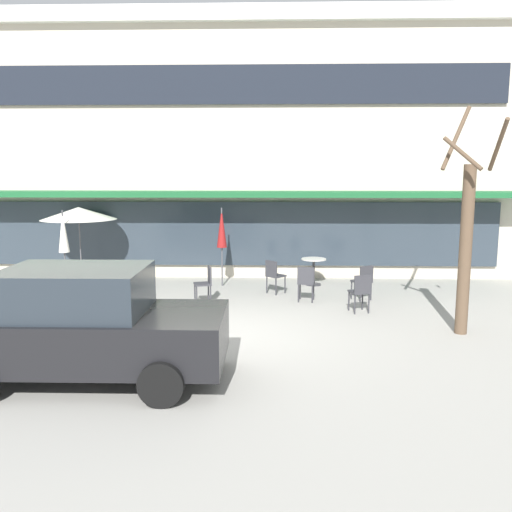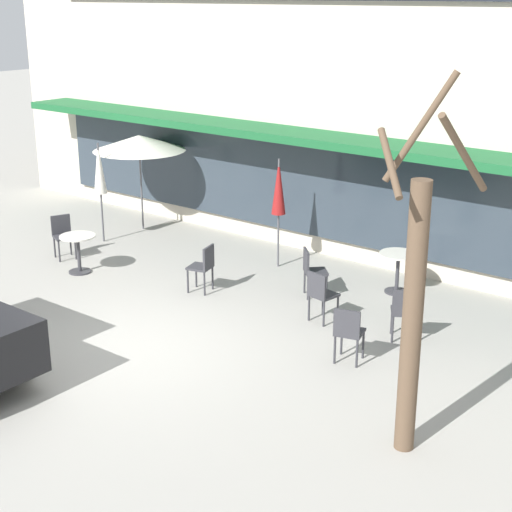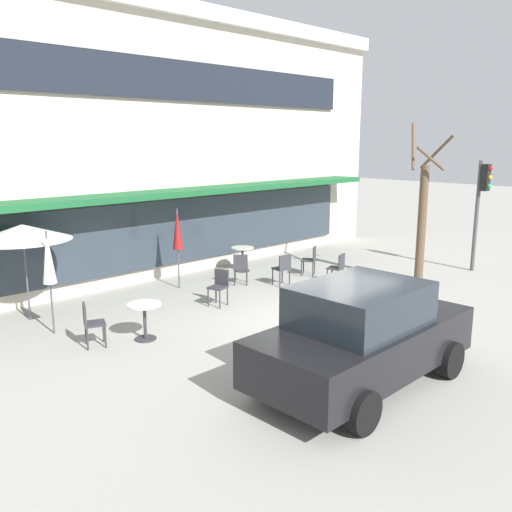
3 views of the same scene
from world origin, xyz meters
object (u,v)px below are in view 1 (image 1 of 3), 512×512
cafe_chair_0 (306,281)px  cafe_table_near_wall (314,267)px  patio_umbrella_green_folded (63,232)px  cafe_chair_3 (274,274)px  cafe_chair_2 (206,282)px  cafe_table_streetside (89,288)px  cafe_chair_4 (361,290)px  street_tree (466,239)px  parked_sedan (84,325)px  patio_umbrella_cream_folded (79,213)px  cafe_chair_5 (364,280)px  cafe_chair_1 (55,283)px  patio_umbrella_corner_open (222,228)px

cafe_chair_0 → cafe_table_near_wall: bearing=80.4°
cafe_chair_0 → patio_umbrella_green_folded: bearing=173.1°
cafe_chair_0 → cafe_chair_3: size_ratio=1.00×
patio_umbrella_green_folded → cafe_chair_2: size_ratio=2.47×
cafe_table_streetside → patio_umbrella_green_folded: size_ratio=0.35×
cafe_chair_0 → cafe_chair_4: same height
cafe_chair_3 → street_tree: 5.24m
cafe_chair_0 → parked_sedan: (-3.69, -5.20, 0.35)m
patio_umbrella_cream_folded → cafe_chair_5: 8.08m
cafe_chair_3 → cafe_chair_4: size_ratio=1.00×
cafe_chair_0 → cafe_chair_1: (-6.07, -0.49, 0.00)m
cafe_chair_5 → cafe_chair_1: bearing=-174.8°
cafe_table_near_wall → patio_umbrella_green_folded: bearing=-169.3°
cafe_chair_2 → cafe_chair_5: 3.93m
patio_umbrella_green_folded → patio_umbrella_corner_open: same height
cafe_chair_3 → cafe_chair_2: bearing=-148.2°
cafe_chair_4 → cafe_chair_5: bearing=77.5°
cafe_chair_5 → street_tree: size_ratio=0.20×
patio_umbrella_corner_open → cafe_chair_4: (3.41, -2.84, -1.10)m
cafe_table_streetside → cafe_chair_4: bearing=-1.2°
patio_umbrella_corner_open → cafe_chair_0: 3.09m
patio_umbrella_green_folded → cafe_chair_5: 7.83m
cafe_table_near_wall → cafe_chair_2: size_ratio=0.85×
patio_umbrella_green_folded → cafe_chair_1: size_ratio=2.47×
cafe_table_near_wall → patio_umbrella_cream_folded: patio_umbrella_cream_folded is taller
cafe_table_streetside → patio_umbrella_cream_folded: 3.46m
cafe_chair_2 → parked_sedan: size_ratio=0.21×
cafe_chair_5 → cafe_chair_0: bearing=-172.3°
patio_umbrella_cream_folded → cafe_chair_5: (7.74, -1.78, -1.50)m
parked_sedan → patio_umbrella_green_folded: bearing=113.4°
cafe_chair_0 → cafe_chair_5: size_ratio=1.00×
patio_umbrella_green_folded → cafe_table_streetside: bearing=-54.4°
cafe_chair_4 → parked_sedan: parked_sedan is taller
cafe_chair_5 → cafe_table_streetside: bearing=-170.6°
cafe_table_streetside → cafe_chair_4: cafe_chair_4 is taller
patio_umbrella_corner_open → street_tree: bearing=-40.1°
cafe_chair_3 → cafe_chair_4: same height
patio_umbrella_cream_folded → patio_umbrella_corner_open: same height
cafe_chair_3 → street_tree: size_ratio=0.20×
cafe_chair_2 → street_tree: bearing=-23.8°
patio_umbrella_cream_folded → patio_umbrella_corner_open: 4.08m
cafe_chair_3 → patio_umbrella_corner_open: bearing=147.2°
patio_umbrella_cream_folded → parked_sedan: bearing=-70.1°
parked_sedan → cafe_chair_3: bearing=64.5°
patio_umbrella_green_folded → cafe_chair_0: bearing=-6.9°
cafe_table_streetside → street_tree: street_tree is taller
cafe_chair_5 → parked_sedan: bearing=-133.6°
patio_umbrella_green_folded → street_tree: bearing=-19.7°
cafe_chair_2 → street_tree: size_ratio=0.20×
cafe_chair_0 → cafe_chair_5: 1.46m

